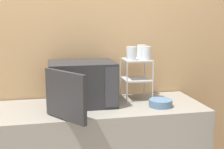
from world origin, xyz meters
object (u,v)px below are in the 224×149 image
at_px(microwave, 81,84).
at_px(bowl, 161,103).
at_px(glass_back_right, 142,51).
at_px(glass_front_right, 146,53).
at_px(glass_front_left, 131,53).
at_px(dish_rack, 136,71).

distance_m(microwave, bowl, 0.62).
height_order(glass_back_right, glass_front_right, same).
relative_size(glass_back_right, bowl, 0.61).
relative_size(glass_front_left, glass_back_right, 1.00).
relative_size(dish_rack, bowl, 1.88).
xyz_separation_m(dish_rack, bowl, (0.12, -0.25, -0.21)).
distance_m(dish_rack, bowl, 0.35).
relative_size(glass_front_right, bowl, 0.61).
height_order(glass_front_left, glass_front_right, same).
distance_m(glass_back_right, bowl, 0.49).
height_order(dish_rack, glass_front_right, glass_front_right).
bearing_deg(dish_rack, glass_front_right, -42.16).
bearing_deg(microwave, glass_back_right, 16.80).
xyz_separation_m(glass_front_left, glass_back_right, (0.12, 0.12, 0.00)).
relative_size(microwave, glass_front_left, 6.46).
xyz_separation_m(microwave, dish_rack, (0.47, 0.10, 0.07)).
bearing_deg(glass_front_right, bowl, -73.40).
bearing_deg(glass_front_left, microwave, -174.16).
xyz_separation_m(dish_rack, glass_front_right, (0.06, -0.05, 0.15)).
distance_m(glass_back_right, glass_front_right, 0.12).
relative_size(glass_back_right, glass_front_right, 1.00).
bearing_deg(glass_back_right, bowl, -79.94).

